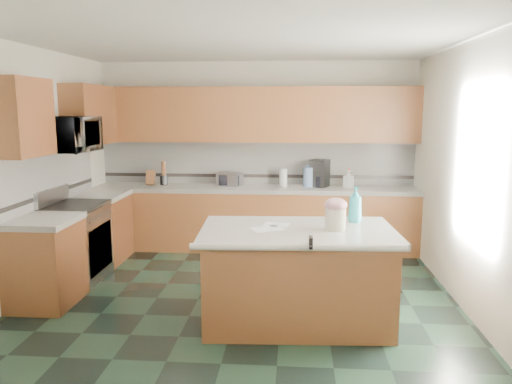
# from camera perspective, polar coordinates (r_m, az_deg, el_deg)

# --- Properties ---
(floor) EXTENTS (4.60, 4.60, 0.00)m
(floor) POSITION_cam_1_polar(r_m,az_deg,el_deg) (5.46, -1.90, -12.27)
(floor) COLOR black
(floor) RESTS_ON ground
(ceiling) EXTENTS (4.60, 4.60, 0.00)m
(ceiling) POSITION_cam_1_polar(r_m,az_deg,el_deg) (5.11, -2.07, 17.09)
(ceiling) COLOR white
(ceiling) RESTS_ON ground
(wall_back) EXTENTS (4.60, 0.04, 2.70)m
(wall_back) POSITION_cam_1_polar(r_m,az_deg,el_deg) (7.41, 0.03, 4.28)
(wall_back) COLOR white
(wall_back) RESTS_ON ground
(wall_front) EXTENTS (4.60, 0.04, 2.70)m
(wall_front) POSITION_cam_1_polar(r_m,az_deg,el_deg) (2.86, -7.20, -4.23)
(wall_front) COLOR white
(wall_front) RESTS_ON ground
(wall_left) EXTENTS (0.04, 4.60, 2.70)m
(wall_left) POSITION_cam_1_polar(r_m,az_deg,el_deg) (5.85, -25.22, 1.97)
(wall_left) COLOR white
(wall_left) RESTS_ON ground
(wall_right) EXTENTS (0.04, 4.60, 2.70)m
(wall_right) POSITION_cam_1_polar(r_m,az_deg,el_deg) (5.38, 23.42, 1.51)
(wall_right) COLOR white
(wall_right) RESTS_ON ground
(back_base_cab) EXTENTS (4.60, 0.60, 0.86)m
(back_base_cab) POSITION_cam_1_polar(r_m,az_deg,el_deg) (7.24, -0.17, -3.22)
(back_base_cab) COLOR #3E1E0F
(back_base_cab) RESTS_ON ground
(back_countertop) EXTENTS (4.60, 0.64, 0.06)m
(back_countertop) POSITION_cam_1_polar(r_m,az_deg,el_deg) (7.15, -0.17, 0.38)
(back_countertop) COLOR white
(back_countertop) RESTS_ON back_base_cab
(back_upper_cab) EXTENTS (4.60, 0.33, 0.78)m
(back_upper_cab) POSITION_cam_1_polar(r_m,az_deg,el_deg) (7.20, -0.09, 8.83)
(back_upper_cab) COLOR #3E1E0F
(back_upper_cab) RESTS_ON wall_back
(back_backsplash) EXTENTS (4.60, 0.02, 0.63)m
(back_backsplash) POSITION_cam_1_polar(r_m,az_deg,el_deg) (7.39, 0.01, 3.37)
(back_backsplash) COLOR silver
(back_backsplash) RESTS_ON back_countertop
(back_accent_band) EXTENTS (4.60, 0.01, 0.05)m
(back_accent_band) POSITION_cam_1_polar(r_m,az_deg,el_deg) (7.41, 0.00, 1.87)
(back_accent_band) COLOR black
(back_accent_band) RESTS_ON back_countertop
(left_base_cab_rear) EXTENTS (0.60, 0.82, 0.86)m
(left_base_cab_rear) POSITION_cam_1_polar(r_m,az_deg,el_deg) (7.01, -17.22, -4.07)
(left_base_cab_rear) COLOR #3E1E0F
(left_base_cab_rear) RESTS_ON ground
(left_counter_rear) EXTENTS (0.64, 0.82, 0.06)m
(left_counter_rear) POSITION_cam_1_polar(r_m,az_deg,el_deg) (6.92, -17.40, -0.37)
(left_counter_rear) COLOR white
(left_counter_rear) RESTS_ON left_base_cab_rear
(left_base_cab_front) EXTENTS (0.60, 0.72, 0.86)m
(left_base_cab_front) POSITION_cam_1_polar(r_m,az_deg,el_deg) (5.67, -22.92, -7.60)
(left_base_cab_front) COLOR #3E1E0F
(left_base_cab_front) RESTS_ON ground
(left_counter_front) EXTENTS (0.64, 0.72, 0.06)m
(left_counter_front) POSITION_cam_1_polar(r_m,az_deg,el_deg) (5.56, -23.23, -3.06)
(left_counter_front) COLOR white
(left_counter_front) RESTS_ON left_base_cab_front
(left_backsplash) EXTENTS (0.02, 2.30, 0.63)m
(left_backsplash) POSITION_cam_1_polar(r_m,az_deg,el_deg) (6.33, -22.45, 1.61)
(left_backsplash) COLOR silver
(left_backsplash) RESTS_ON wall_left
(left_accent_band) EXTENTS (0.01, 2.30, 0.05)m
(left_accent_band) POSITION_cam_1_polar(r_m,az_deg,el_deg) (6.35, -22.29, -0.13)
(left_accent_band) COLOR black
(left_accent_band) RESTS_ON wall_left
(left_upper_cab_rear) EXTENTS (0.33, 1.09, 0.78)m
(left_upper_cab_rear) POSITION_cam_1_polar(r_m,az_deg,el_deg) (7.01, -18.46, 8.33)
(left_upper_cab_rear) COLOR #3E1E0F
(left_upper_cab_rear) RESTS_ON wall_left
(left_upper_cab_front) EXTENTS (0.33, 0.72, 0.78)m
(left_upper_cab_front) POSITION_cam_1_polar(r_m,az_deg,el_deg) (5.51, -25.20, 7.73)
(left_upper_cab_front) COLOR #3E1E0F
(left_upper_cab_front) RESTS_ON wall_left
(range_body) EXTENTS (0.60, 0.76, 0.88)m
(range_body) POSITION_cam_1_polar(r_m,az_deg,el_deg) (6.31, -19.85, -5.63)
(range_body) COLOR #B7B7BC
(range_body) RESTS_ON ground
(range_oven_door) EXTENTS (0.02, 0.68, 0.55)m
(range_oven_door) POSITION_cam_1_polar(r_m,az_deg,el_deg) (6.21, -17.38, -6.12)
(range_oven_door) COLOR black
(range_oven_door) RESTS_ON range_body
(range_cooktop) EXTENTS (0.62, 0.78, 0.04)m
(range_cooktop) POSITION_cam_1_polar(r_m,az_deg,el_deg) (6.21, -20.09, -1.52)
(range_cooktop) COLOR black
(range_cooktop) RESTS_ON range_body
(range_handle) EXTENTS (0.02, 0.66, 0.02)m
(range_handle) POSITION_cam_1_polar(r_m,az_deg,el_deg) (6.11, -17.29, -2.70)
(range_handle) COLOR #B7B7BC
(range_handle) RESTS_ON range_body
(range_backguard) EXTENTS (0.06, 0.76, 0.18)m
(range_backguard) POSITION_cam_1_polar(r_m,az_deg,el_deg) (6.30, -22.31, -0.39)
(range_backguard) COLOR #B7B7BC
(range_backguard) RESTS_ON range_body
(microwave) EXTENTS (0.50, 0.73, 0.41)m
(microwave) POSITION_cam_1_polar(r_m,az_deg,el_deg) (6.11, -20.54, 6.17)
(microwave) COLOR #B7B7BC
(microwave) RESTS_ON wall_left
(island_base) EXTENTS (1.75, 1.06, 0.86)m
(island_base) POSITION_cam_1_polar(r_m,az_deg,el_deg) (4.82, 4.72, -9.85)
(island_base) COLOR #3E1E0F
(island_base) RESTS_ON ground
(island_top) EXTENTS (1.85, 1.16, 0.06)m
(island_top) POSITION_cam_1_polar(r_m,az_deg,el_deg) (4.69, 4.79, -4.54)
(island_top) COLOR white
(island_top) RESTS_ON island_base
(island_bullnose) EXTENTS (1.80, 0.15, 0.06)m
(island_bullnose) POSITION_cam_1_polar(r_m,az_deg,el_deg) (4.17, 4.83, -6.32)
(island_bullnose) COLOR white
(island_bullnose) RESTS_ON island_base
(treat_jar) EXTENTS (0.20, 0.20, 0.20)m
(treat_jar) POSITION_cam_1_polar(r_m,az_deg,el_deg) (4.66, 9.06, -3.06)
(treat_jar) COLOR beige
(treat_jar) RESTS_ON island_top
(treat_jar_lid) EXTENTS (0.21, 0.21, 0.13)m
(treat_jar_lid) POSITION_cam_1_polar(r_m,az_deg,el_deg) (4.64, 9.10, -1.46)
(treat_jar_lid) COLOR pink
(treat_jar_lid) RESTS_ON treat_jar
(treat_jar_knob) EXTENTS (0.07, 0.02, 0.02)m
(treat_jar_knob) POSITION_cam_1_polar(r_m,az_deg,el_deg) (4.63, 9.11, -0.90)
(treat_jar_knob) COLOR tan
(treat_jar_knob) RESTS_ON treat_jar_lid
(treat_jar_knob_end_l) EXTENTS (0.04, 0.04, 0.04)m
(treat_jar_knob_end_l) POSITION_cam_1_polar(r_m,az_deg,el_deg) (4.62, 8.69, -0.90)
(treat_jar_knob_end_l) COLOR tan
(treat_jar_knob_end_l) RESTS_ON treat_jar_lid
(treat_jar_knob_end_r) EXTENTS (0.04, 0.04, 0.04)m
(treat_jar_knob_end_r) POSITION_cam_1_polar(r_m,az_deg,el_deg) (4.63, 9.54, -0.91)
(treat_jar_knob_end_r) COLOR tan
(treat_jar_knob_end_r) RESTS_ON treat_jar_lid
(soap_bottle_island) EXTENTS (0.18, 0.18, 0.36)m
(soap_bottle_island) POSITION_cam_1_polar(r_m,az_deg,el_deg) (4.99, 11.28, -1.40)
(soap_bottle_island) COLOR #2CA4B7
(soap_bottle_island) RESTS_ON island_top
(paper_sheet_a) EXTENTS (0.35, 0.33, 0.00)m
(paper_sheet_a) POSITION_cam_1_polar(r_m,az_deg,el_deg) (4.65, 1.22, -4.24)
(paper_sheet_a) COLOR white
(paper_sheet_a) RESTS_ON island_top
(paper_sheet_b) EXTENTS (0.27, 0.23, 0.00)m
(paper_sheet_b) POSITION_cam_1_polar(r_m,az_deg,el_deg) (4.82, 2.34, -3.73)
(paper_sheet_b) COLOR white
(paper_sheet_b) RESTS_ON island_top
(clamp_body) EXTENTS (0.03, 0.11, 0.09)m
(clamp_body) POSITION_cam_1_polar(r_m,az_deg,el_deg) (4.18, 6.27, -5.74)
(clamp_body) COLOR black
(clamp_body) RESTS_ON island_top
(clamp_handle) EXTENTS (0.02, 0.07, 0.02)m
(clamp_handle) POSITION_cam_1_polar(r_m,az_deg,el_deg) (4.12, 6.30, -6.24)
(clamp_handle) COLOR black
(clamp_handle) RESTS_ON island_top
(knife_block) EXTENTS (0.12, 0.16, 0.23)m
(knife_block) POSITION_cam_1_polar(r_m,az_deg,el_deg) (7.46, -11.94, 1.60)
(knife_block) COLOR #472814
(knife_block) RESTS_ON back_countertop
(utensil_crock) EXTENTS (0.11, 0.11, 0.14)m
(utensil_crock) POSITION_cam_1_polar(r_m,az_deg,el_deg) (7.44, -10.48, 1.36)
(utensil_crock) COLOR black
(utensil_crock) RESTS_ON back_countertop
(utensil_bundle) EXTENTS (0.07, 0.07, 0.21)m
(utensil_bundle) POSITION_cam_1_polar(r_m,az_deg,el_deg) (7.42, -10.52, 2.68)
(utensil_bundle) COLOR #472814
(utensil_bundle) RESTS_ON utensil_crock
(toaster_oven) EXTENTS (0.39, 0.34, 0.19)m
(toaster_oven) POSITION_cam_1_polar(r_m,az_deg,el_deg) (7.22, -3.01, 1.46)
(toaster_oven) COLOR #B7B7BC
(toaster_oven) RESTS_ON back_countertop
(toaster_oven_door) EXTENTS (0.29, 0.01, 0.15)m
(toaster_oven_door) POSITION_cam_1_polar(r_m,az_deg,el_deg) (7.12, -3.12, 1.34)
(toaster_oven_door) COLOR black
(toaster_oven_door) RESTS_ON toaster_oven
(paper_towel) EXTENTS (0.11, 0.11, 0.25)m
(paper_towel) POSITION_cam_1_polar(r_m,az_deg,el_deg) (7.21, 3.14, 1.69)
(paper_towel) COLOR white
(paper_towel) RESTS_ON back_countertop
(paper_towel_base) EXTENTS (0.17, 0.17, 0.01)m
(paper_towel_base) POSITION_cam_1_polar(r_m,az_deg,el_deg) (7.22, 3.13, 0.75)
(paper_towel_base) COLOR #B7B7BC
(paper_towel_base) RESTS_ON back_countertop
(water_jug) EXTENTS (0.17, 0.17, 0.28)m
(water_jug) POSITION_cam_1_polar(r_m,az_deg,el_deg) (7.17, 6.10, 1.73)
(water_jug) COLOR #5875A6
(water_jug) RESTS_ON back_countertop
(water_jug_neck) EXTENTS (0.08, 0.08, 0.04)m
(water_jug_neck) POSITION_cam_1_polar(r_m,az_deg,el_deg) (7.15, 6.13, 3.01)
(water_jug_neck) COLOR #5875A6
(water_jug_neck) RESTS_ON water_jug
(coffee_maker) EXTENTS (0.31, 0.32, 0.39)m
(coffee_maker) POSITION_cam_1_polar(r_m,az_deg,el_deg) (7.18, 7.29, 2.15)
(coffee_maker) COLOR black
(coffee_maker) RESTS_ON back_countertop
(coffee_carafe) EXTENTS (0.16, 0.16, 0.16)m
(coffee_carafe) POSITION_cam_1_polar(r_m,az_deg,el_deg) (7.14, 7.29, 1.18)
(coffee_carafe) COLOR black
(coffee_carafe) RESTS_ON back_countertop
(soap_bottle_back) EXTENTS (0.16, 0.16, 0.24)m
(soap_bottle_back) POSITION_cam_1_polar(r_m,az_deg,el_deg) (7.20, 10.54, 1.50)
(soap_bottle_back) COLOR white
(soap_bottle_back) RESTS_ON back_countertop
(soap_back_cap) EXTENTS (0.02, 0.02, 0.03)m
(soap_back_cap) POSITION_cam_1_polar(r_m,az_deg,el_deg) (7.18, 10.58, 2.58)
(soap_back_cap) COLOR red
(soap_back_cap) RESTS_ON soap_bottle_back
(window_light_proxy) EXTENTS (0.02, 1.40, 1.10)m
(window_light_proxy) POSITION_cam_1_polar(r_m,az_deg,el_deg) (5.16, 23.93, 2.85)
(window_light_proxy) COLOR white
(window_light_proxy) RESTS_ON wall_right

